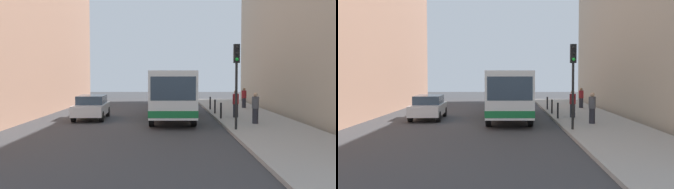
# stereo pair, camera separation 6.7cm
# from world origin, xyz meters

# --- Properties ---
(ground_plane) EXTENTS (80.00, 80.00, 0.00)m
(ground_plane) POSITION_xyz_m (0.00, 0.00, 0.00)
(ground_plane) COLOR #38383A
(sidewalk) EXTENTS (4.40, 40.00, 0.15)m
(sidewalk) POSITION_xyz_m (5.40, 0.00, 0.07)
(sidewalk) COLOR #9E9991
(sidewalk) RESTS_ON ground
(bus) EXTENTS (2.61, 11.04, 3.00)m
(bus) POSITION_xyz_m (0.48, 3.27, 1.73)
(bus) COLOR white
(bus) RESTS_ON ground
(car_beside_bus) EXTENTS (1.98, 4.46, 1.48)m
(car_beside_bus) POSITION_xyz_m (-4.50, 2.66, 0.78)
(car_beside_bus) COLOR silver
(car_beside_bus) RESTS_ON ground
(car_behind_bus) EXTENTS (2.02, 4.48, 1.48)m
(car_behind_bus) POSITION_xyz_m (-0.21, 13.77, 0.78)
(car_behind_bus) COLOR #A5A8AD
(car_behind_bus) RESTS_ON ground
(traffic_light) EXTENTS (0.28, 0.33, 4.10)m
(traffic_light) POSITION_xyz_m (3.55, -2.96, 3.01)
(traffic_light) COLOR black
(traffic_light) RESTS_ON sidewalk
(bollard_near) EXTENTS (0.11, 0.11, 0.95)m
(bollard_near) POSITION_xyz_m (3.45, 1.74, 0.62)
(bollard_near) COLOR black
(bollard_near) RESTS_ON sidewalk
(bollard_mid) EXTENTS (0.11, 0.11, 0.95)m
(bollard_mid) POSITION_xyz_m (3.45, 4.76, 0.62)
(bollard_mid) COLOR black
(bollard_mid) RESTS_ON sidewalk
(bollard_far) EXTENTS (0.11, 0.11, 0.95)m
(bollard_far) POSITION_xyz_m (3.45, 7.78, 0.62)
(bollard_far) COLOR black
(bollard_far) RESTS_ON sidewalk
(pedestrian_near_signal) EXTENTS (0.38, 0.38, 1.67)m
(pedestrian_near_signal) POSITION_xyz_m (4.98, -0.71, 0.98)
(pedestrian_near_signal) COLOR #26262D
(pedestrian_near_signal) RESTS_ON sidewalk
(pedestrian_mid_sidewalk) EXTENTS (0.38, 0.38, 1.68)m
(pedestrian_mid_sidewalk) POSITION_xyz_m (4.44, 2.33, 0.99)
(pedestrian_mid_sidewalk) COLOR #26262D
(pedestrian_mid_sidewalk) RESTS_ON sidewalk
(pedestrian_far_sidewalk) EXTENTS (0.38, 0.38, 1.58)m
(pedestrian_far_sidewalk) POSITION_xyz_m (6.26, 9.13, 0.93)
(pedestrian_far_sidewalk) COLOR #26262D
(pedestrian_far_sidewalk) RESTS_ON sidewalk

